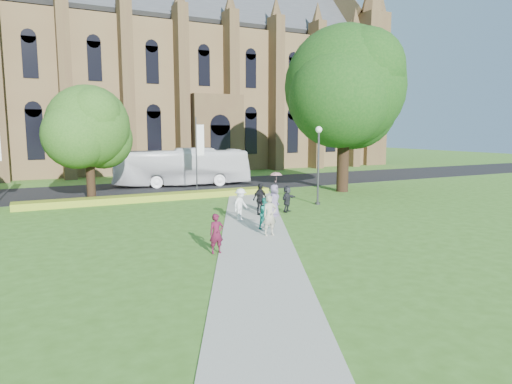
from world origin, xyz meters
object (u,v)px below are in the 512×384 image
tour_coach (182,167)px  pedestrian_0 (216,233)px  large_tree (345,87)px  streetlamp (318,156)px

tour_coach → pedestrian_0: (-5.66, -22.38, -0.84)m
large_tree → tour_coach: large_tree is taller
tour_coach → pedestrian_0: 23.10m
tour_coach → streetlamp: bearing=-149.9°
tour_coach → pedestrian_0: bearing=176.0°
large_tree → pedestrian_0: (-16.22, -12.92, -7.51)m
large_tree → pedestrian_0: 22.06m
tour_coach → pedestrian_0: tour_coach is taller
large_tree → pedestrian_0: bearing=-141.4°
streetlamp → pedestrian_0: streetlamp is taller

